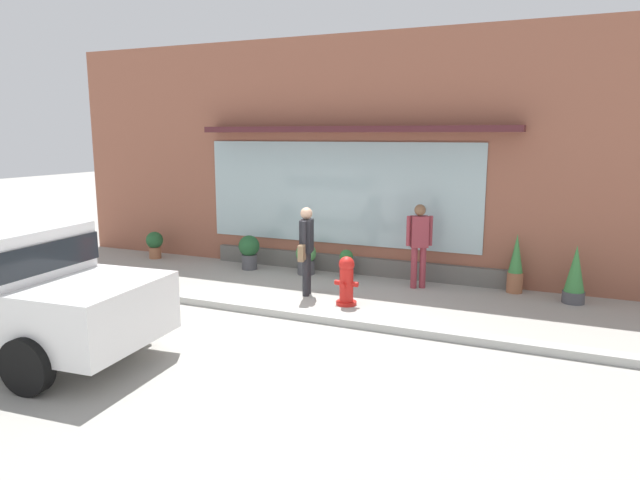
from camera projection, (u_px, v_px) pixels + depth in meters
ground_plane at (287, 312)px, 9.42m from camera, size 60.00×60.00×0.00m
curb_strip at (281, 312)px, 9.23m from camera, size 14.00×0.24×0.12m
storefront at (356, 158)px, 11.86m from camera, size 14.00×0.81×4.85m
fire_hydrant at (346, 281)px, 9.76m from camera, size 0.42×0.38×0.84m
pedestrian_with_handbag at (306, 245)px, 10.26m from camera, size 0.27×0.68×1.60m
pedestrian_passerby at (419, 240)px, 10.75m from camera, size 0.45×0.32×1.60m
potted_plant_trailing_edge at (516, 265)px, 10.51m from camera, size 0.29×0.29×1.10m
potted_plant_by_entrance at (346, 263)px, 11.67m from camera, size 0.28×0.28×0.57m
potted_plant_window_center at (249, 250)px, 12.35m from camera, size 0.45×0.45×0.74m
potted_plant_doorstep at (306, 258)px, 11.93m from camera, size 0.42×0.42×0.66m
potted_plant_corner_tall at (575, 275)px, 9.86m from camera, size 0.37×0.37×1.01m
potted_plant_window_left at (155, 243)px, 13.45m from camera, size 0.39×0.39×0.63m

